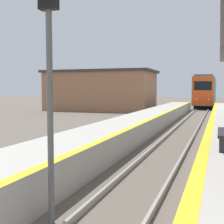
# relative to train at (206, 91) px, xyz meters

# --- Properties ---
(train) EXTENTS (2.73, 19.44, 4.57)m
(train) POSITION_rel_train_xyz_m (0.00, 0.00, 0.00)
(train) COLOR black
(train) RESTS_ON ground
(signal_near) EXTENTS (0.36, 0.31, 5.10)m
(signal_near) POSITION_rel_train_xyz_m (-1.09, -45.31, 1.21)
(signal_near) COLOR #595959
(signal_near) RESTS_ON ground
(station_building) EXTENTS (13.57, 7.35, 5.01)m
(station_building) POSITION_rel_train_xyz_m (-12.22, -13.66, 0.20)
(station_building) COLOR #9E6B4C
(station_building) RESTS_ON ground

